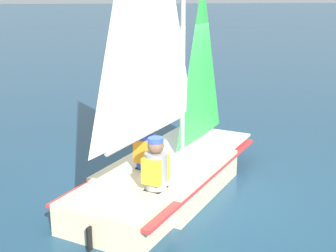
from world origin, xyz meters
TOP-DOWN VIEW (x-y plane):
  - ground_plane at (0.00, 0.00)m, footprint 260.00×260.00m
  - sailboat_main at (0.04, -0.03)m, footprint 4.03×3.49m
  - sailor_helm at (0.13, -0.35)m, footprint 0.43×0.42m
  - sailor_crew at (0.96, -0.30)m, footprint 0.43×0.42m

SIDE VIEW (x-z plane):
  - ground_plane at x=0.00m, z-range 0.00..0.00m
  - sailor_helm at x=0.13m, z-range 0.05..1.21m
  - sailor_crew at x=0.96m, z-range 0.05..1.21m
  - sailboat_main at x=0.04m, z-range -1.93..3.39m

